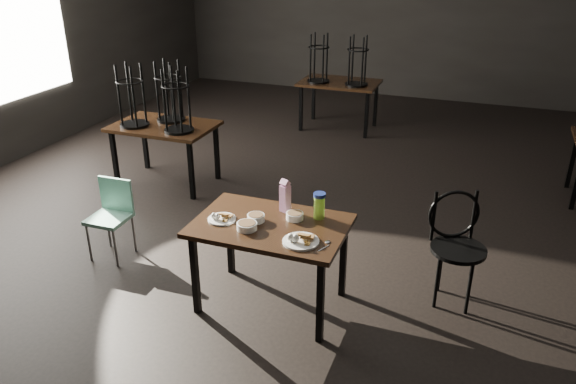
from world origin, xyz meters
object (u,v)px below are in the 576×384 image
at_px(main_table, 270,232).
at_px(juice_carton, 285,196).
at_px(bentwood_chair, 456,239).
at_px(school_chair, 112,211).
at_px(water_bottle, 319,205).

relative_size(main_table, juice_carton, 4.27).
xyz_separation_m(bentwood_chair, school_chair, (-3.08, -0.38, -0.11)).
xyz_separation_m(water_bottle, school_chair, (-2.03, 0.01, -0.41)).
bearing_deg(juice_carton, water_bottle, -4.31).
distance_m(water_bottle, school_chair, 2.07).
bearing_deg(bentwood_chair, school_chair, 162.95).
distance_m(main_table, water_bottle, 0.44).
distance_m(juice_carton, school_chair, 1.78).
bearing_deg(school_chair, juice_carton, -0.58).
height_order(water_bottle, bentwood_chair, water_bottle).
relative_size(water_bottle, bentwood_chair, 0.23).
bearing_deg(main_table, school_chair, 172.09).
bearing_deg(bentwood_chair, water_bottle, 176.12).
bearing_deg(water_bottle, bentwood_chair, 20.12).
xyz_separation_m(juice_carton, school_chair, (-1.73, -0.01, -0.43)).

